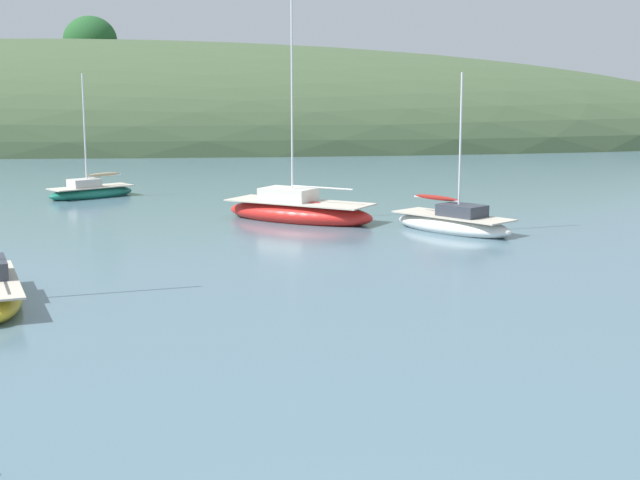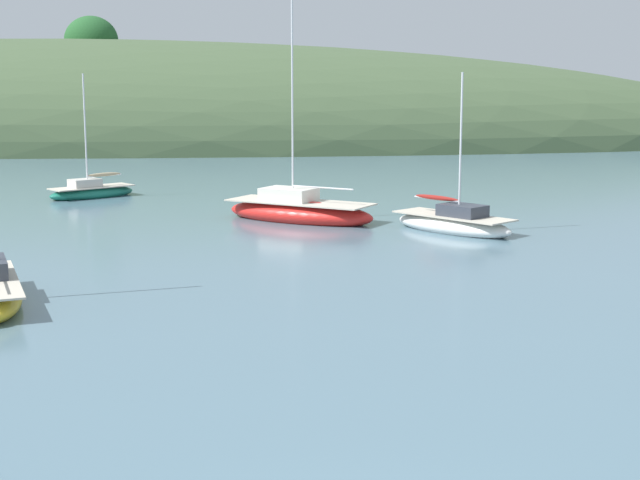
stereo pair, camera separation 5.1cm
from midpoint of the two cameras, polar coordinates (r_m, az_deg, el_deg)
name	(u,v)px [view 2 (the right image)]	position (r m, az deg, el deg)	size (l,w,h in m)	color
far_shoreline_hill	(46,143)	(99.25, -16.25, 5.66)	(150.00, 36.00, 23.91)	#425638
sailboat_red_portside	(454,223)	(41.14, 8.15, 1.01)	(5.44, 5.78, 7.03)	white
sailboat_teal_outer	(299,211)	(43.91, -1.26, 1.76)	(7.76, 6.11, 10.38)	red
sailboat_black_sloop	(91,191)	(53.94, -13.64, 2.87)	(4.96, 4.46, 6.99)	#196B56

